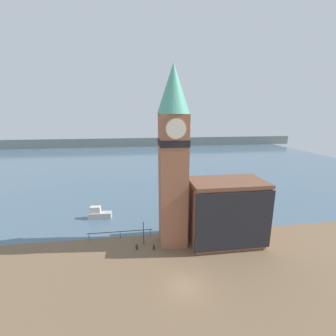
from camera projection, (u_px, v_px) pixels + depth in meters
ground_plane at (185, 286)px, 24.76m from camera, size 160.00×160.00×0.00m
water at (149, 160)px, 93.39m from camera, size 160.00×120.00×0.00m
far_shoreline at (145, 142)px, 131.32m from camera, size 180.00×3.00×5.00m
pier_railing at (120, 232)px, 34.11m from camera, size 9.81×0.08×1.09m
clock_tower at (173, 155)px, 30.13m from camera, size 4.24×4.24×24.68m
pier_building at (226, 212)px, 32.33m from camera, size 10.64×6.28×9.40m
boat_near at (99, 214)px, 40.67m from camera, size 4.18×1.66×2.26m
mooring_bollard_near at (137, 247)px, 31.38m from camera, size 0.36×0.36×0.75m
mooring_bollard_far at (154, 247)px, 31.33m from camera, size 0.29×0.29×0.74m
lamp_post at (143, 228)px, 31.94m from camera, size 0.32×0.32×3.87m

